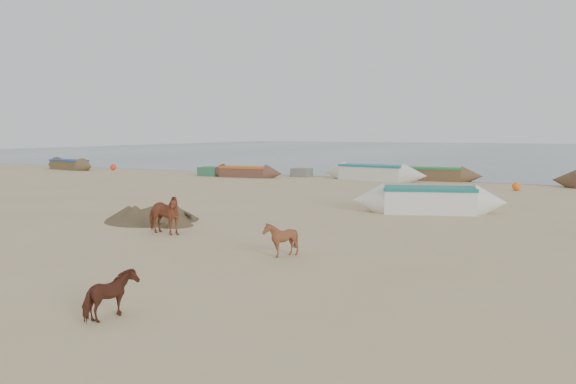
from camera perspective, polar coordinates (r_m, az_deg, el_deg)
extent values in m
plane|color=tan|center=(15.56, -6.64, -5.08)|extent=(140.00, 140.00, 0.00)
plane|color=slate|center=(95.17, 21.59, 3.93)|extent=(160.00, 160.00, 0.00)
imported|color=brown|center=(16.94, -12.60, -2.23)|extent=(1.47, 0.80, 1.19)
imported|color=brown|center=(13.60, -0.74, -4.81)|extent=(0.97, 0.92, 0.87)
imported|color=#53281B|center=(9.63, -17.45, -10.02)|extent=(0.85, 0.93, 0.78)
cone|color=brown|center=(19.77, -13.64, -2.10)|extent=(3.24, 3.24, 0.48)
cube|color=#306B49|center=(38.79, -7.88, 2.09)|extent=(1.40, 1.20, 0.60)
sphere|color=orange|center=(31.04, 22.18, 0.53)|extent=(0.44, 0.44, 0.44)
cube|color=slate|center=(37.72, 1.40, 2.00)|extent=(1.20, 1.10, 0.56)
sphere|color=red|center=(46.07, -17.33, 2.43)|extent=(0.48, 0.48, 0.48)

